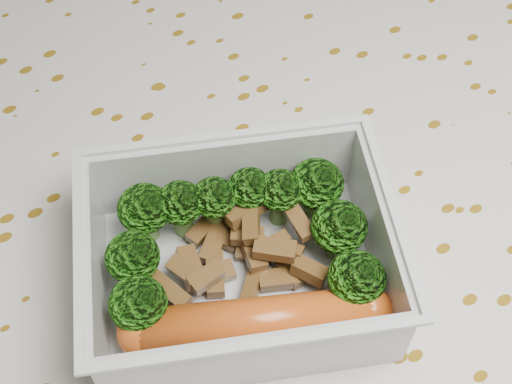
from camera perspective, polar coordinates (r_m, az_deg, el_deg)
dining_table at (r=0.52m, az=0.36°, el=-6.91°), size 1.40×0.90×0.75m
tablecloth at (r=0.48m, az=0.39°, el=-4.07°), size 1.46×0.96×0.19m
lunch_container at (r=0.40m, az=-1.27°, el=-5.91°), size 0.21×0.19×0.06m
broccoli_florets at (r=0.40m, az=-1.30°, el=-2.92°), size 0.16×0.13×0.04m
meat_pile at (r=0.41m, az=-1.26°, el=-5.01°), size 0.10×0.08×0.03m
sausage at (r=0.39m, az=0.03°, el=-10.34°), size 0.14×0.08×0.03m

